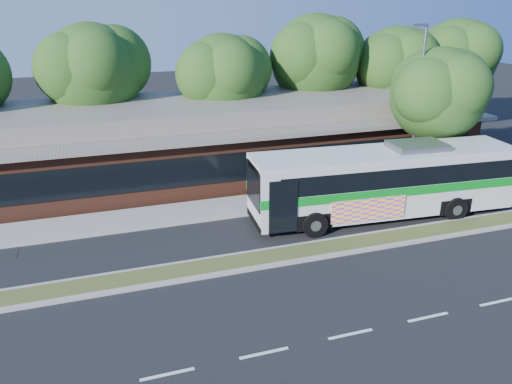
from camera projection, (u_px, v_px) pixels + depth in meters
ground at (293, 263)px, 20.77m from camera, size 120.00×120.00×0.00m
median_strip at (288, 254)px, 21.27m from camera, size 26.00×1.10×0.15m
sidewalk at (247, 205)px, 26.41m from camera, size 44.00×2.60×0.12m
plaza_building at (216, 136)px, 31.49m from camera, size 33.20×11.20×4.45m
lamp_post at (417, 104)px, 27.08m from camera, size 0.93×0.18×9.07m
tree_bg_b at (99, 70)px, 30.92m from camera, size 6.69×6.00×9.00m
tree_bg_c at (228, 75)px, 32.54m from camera, size 6.24×5.60×8.26m
tree_bg_d at (320, 57)px, 35.19m from camera, size 6.91×6.20×9.37m
tree_bg_e at (400, 65)px, 36.28m from camera, size 6.47×5.80×8.50m
tree_bg_f at (460, 56)px, 38.80m from camera, size 6.69×6.00×8.92m
transit_bus at (385, 177)px, 24.50m from camera, size 13.41×3.79×3.72m
sidewalk_tree at (442, 92)px, 27.71m from camera, size 5.80×5.20×7.89m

